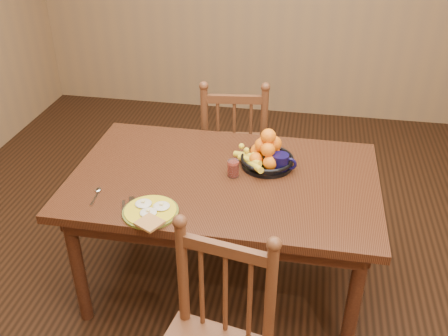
% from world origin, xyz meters
% --- Properties ---
extents(room, '(4.52, 5.02, 2.72)m').
position_xyz_m(room, '(0.00, 0.00, 1.35)').
color(room, black).
rests_on(room, ground).
extents(dining_table, '(1.60, 1.00, 0.75)m').
position_xyz_m(dining_table, '(0.00, 0.00, 0.67)').
color(dining_table, black).
rests_on(dining_table, ground).
extents(chair_far, '(0.51, 0.49, 1.01)m').
position_xyz_m(chair_far, '(-0.07, 0.76, 0.49)').
color(chair_far, '#4F2817').
rests_on(chair_far, ground).
extents(breakfast_plate, '(0.26, 0.31, 0.04)m').
position_xyz_m(breakfast_plate, '(-0.28, -0.39, 0.76)').
color(breakfast_plate, '#59601E').
rests_on(breakfast_plate, dining_table).
extents(fork, '(0.06, 0.18, 0.00)m').
position_xyz_m(fork, '(-0.41, -0.35, 0.75)').
color(fork, silver).
rests_on(fork, dining_table).
extents(spoon, '(0.04, 0.16, 0.01)m').
position_xyz_m(spoon, '(-0.59, -0.27, 0.75)').
color(spoon, silver).
rests_on(spoon, dining_table).
extents(coffee_mug, '(0.13, 0.09, 0.10)m').
position_xyz_m(coffee_mug, '(0.29, 0.10, 0.80)').
color(coffee_mug, black).
rests_on(coffee_mug, dining_table).
extents(juice_glass, '(0.06, 0.06, 0.09)m').
position_xyz_m(juice_glass, '(0.05, 0.01, 0.79)').
color(juice_glass, silver).
rests_on(juice_glass, dining_table).
extents(fruit_bowl, '(0.32, 0.32, 0.22)m').
position_xyz_m(fruit_bowl, '(0.20, 0.15, 0.82)').
color(fruit_bowl, black).
rests_on(fruit_bowl, dining_table).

